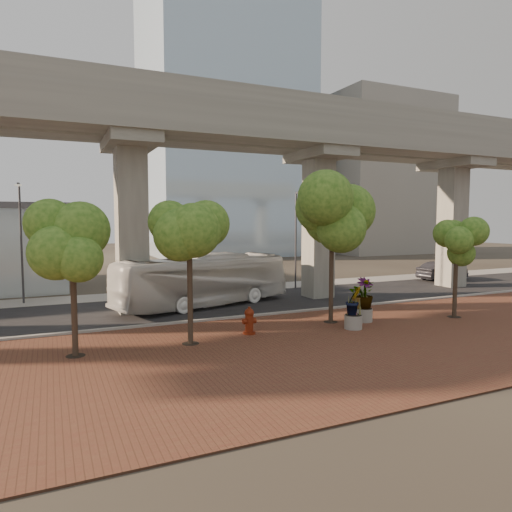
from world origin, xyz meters
name	(u,v)px	position (x,y,z in m)	size (l,w,h in m)	color
ground	(247,310)	(0.00, 0.00, 0.00)	(160.00, 160.00, 0.00)	#312B24
brick_plaza	(323,344)	(0.00, -8.00, 0.03)	(70.00, 13.00, 0.06)	brown
asphalt_road	(234,304)	(0.00, 2.00, 0.02)	(90.00, 8.00, 0.04)	black
curb_strip	(261,315)	(0.00, -2.00, 0.08)	(70.00, 0.25, 0.16)	#98958E
far_sidewalk	(206,291)	(0.00, 7.50, 0.03)	(90.00, 3.00, 0.06)	#98958E
transit_viaduct	(233,184)	(0.00, 2.00, 7.29)	(72.00, 5.60, 12.40)	gray
midrise_block	(375,177)	(38.00, 36.00, 12.00)	(18.00, 16.00, 24.00)	gray
transit_bus	(204,281)	(-1.90, 1.95, 1.53)	(2.57, 10.95, 3.05)	silver
parked_car	(442,271)	(20.20, 4.88, 0.77)	(1.62, 4.69, 1.54)	black
fire_hydrant	(249,321)	(-2.14, -5.31, 0.65)	(0.61, 0.55, 1.22)	maroon
planter_front	(360,296)	(4.00, -5.17, 1.29)	(1.85, 1.85, 2.03)	gray
planter_right	(364,295)	(4.09, -5.38, 1.39)	(2.06, 2.06, 2.20)	gray
planter_left	(354,303)	(2.68, -6.42, 1.29)	(1.84, 1.84, 2.02)	gray
street_tree_far_west	(72,243)	(-9.37, -5.66, 4.27)	(3.22, 3.22, 5.70)	#423426
street_tree_near_west	(189,225)	(-4.98, -5.79, 4.93)	(3.40, 3.40, 6.45)	#423426
street_tree_near_east	(332,215)	(2.50, -4.81, 5.36)	(4.12, 4.12, 7.20)	#423426
street_tree_far_east	(457,244)	(9.05, -6.49, 3.87)	(3.07, 3.07, 5.23)	#423426
streetlamp_west	(21,235)	(-11.69, 7.19, 4.24)	(0.36, 1.05, 7.26)	#303136
streetlamp_east	(296,233)	(6.56, 5.91, 4.17)	(0.35, 1.03, 7.14)	#313137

